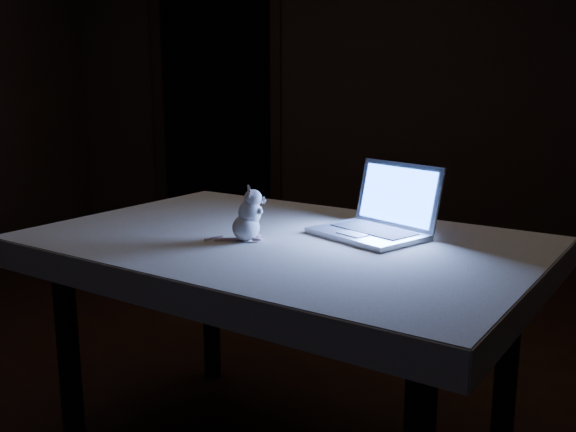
# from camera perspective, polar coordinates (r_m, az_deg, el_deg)

# --- Properties ---
(floor) EXTENTS (5.00, 5.00, 0.00)m
(floor) POSITION_cam_1_polar(r_m,az_deg,el_deg) (2.94, 1.17, -14.30)
(floor) COLOR black
(floor) RESTS_ON ground
(back_wall) EXTENTS (4.50, 0.04, 2.60)m
(back_wall) POSITION_cam_1_polar(r_m,az_deg,el_deg) (5.12, 5.82, 11.92)
(back_wall) COLOR black
(back_wall) RESTS_ON ground
(doorway) EXTENTS (1.06, 0.36, 2.13)m
(doorway) POSITION_cam_1_polar(r_m,az_deg,el_deg) (5.32, -6.28, 9.38)
(doorway) COLOR black
(doorway) RESTS_ON back_wall
(table) EXTENTS (1.75, 1.47, 0.80)m
(table) POSITION_cam_1_polar(r_m,az_deg,el_deg) (2.20, -0.47, -12.20)
(table) COLOR black
(table) RESTS_ON floor
(tablecloth) EXTENTS (1.89, 1.68, 0.09)m
(tablecloth) POSITION_cam_1_polar(r_m,az_deg,el_deg) (2.04, -0.93, -3.43)
(tablecloth) COLOR beige
(tablecloth) RESTS_ON table
(laptop) EXTENTS (0.45, 0.45, 0.23)m
(laptop) POSITION_cam_1_polar(r_m,az_deg,el_deg) (2.06, 7.13, 1.30)
(laptop) COLOR #B0B0B5
(laptop) RESTS_ON tablecloth
(plush_mouse) EXTENTS (0.18, 0.18, 0.17)m
(plush_mouse) POSITION_cam_1_polar(r_m,az_deg,el_deg) (2.01, -3.78, 0.21)
(plush_mouse) COLOR silver
(plush_mouse) RESTS_ON tablecloth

